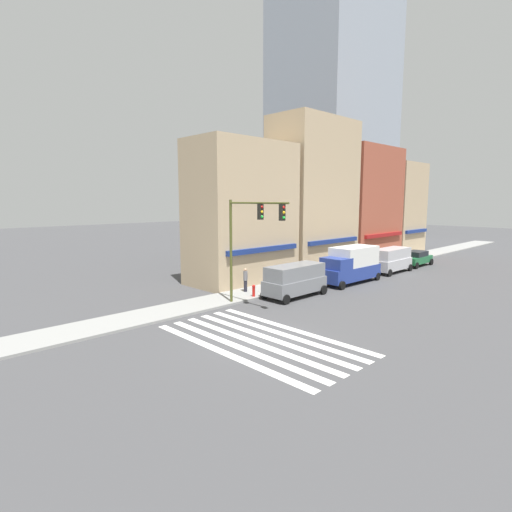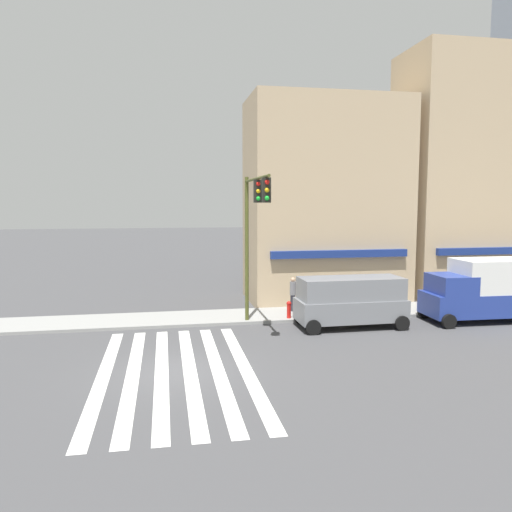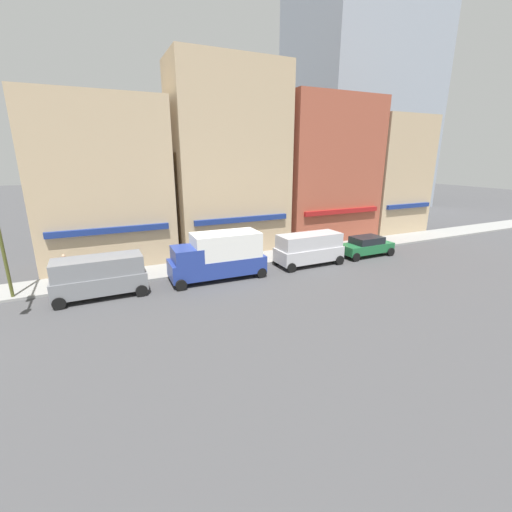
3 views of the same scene
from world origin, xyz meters
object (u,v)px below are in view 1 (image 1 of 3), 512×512
Objects in this scene: sedan_green at (416,258)px; van_silver at (391,259)px; fire_hydrant at (254,290)px; box_truck_blue at (350,264)px; pedestrian_grey_coat at (245,279)px; van_grey at (295,279)px; traffic_signal at (249,231)px.

van_silver is at bearing 179.36° from sedan_green.
fire_hydrant is at bearing 173.59° from van_silver.
box_truck_blue reaches higher than pedestrian_grey_coat.
fire_hydrant is (-2.51, 1.70, -0.67)m from van_grey.
sedan_green is 2.50× the size of pedestrian_grey_coat.
van_silver is at bearing 1.58° from box_truck_blue.
van_silver reaches higher than sedan_green.
van_silver is at bearing -0.41° from van_grey.
sedan_green is (24.30, 0.08, -4.19)m from traffic_signal.
sedan_green is at bearing -4.38° from fire_hydrant.
van_grey is at bearing 179.40° from van_silver.
pedestrian_grey_coat is at bearing 68.64° from fire_hydrant.
traffic_signal is 8.28× the size of fire_hydrant.
traffic_signal is 1.11× the size of box_truck_blue.
van_grey is at bearing 1.00° from traffic_signal.
van_silver is at bearing 0.25° from traffic_signal.
fire_hydrant is at bearing 145.45° from van_grey.
pedestrian_grey_coat is at bearing 120.43° from van_grey.
pedestrian_grey_coat is at bearing 162.08° from box_truck_blue.
pedestrian_grey_coat is at bearing 50.92° from traffic_signal.
van_silver is (18.78, 0.08, -3.74)m from traffic_signal.
van_silver is 5.96× the size of fire_hydrant.
van_grey is 19.71m from sedan_green.
traffic_signal is 19.15m from van_silver.
box_truck_blue is at bearing -0.41° from van_grey.
box_truck_blue reaches higher than fire_hydrant.
pedestrian_grey_coat is (-21.63, 3.21, 0.23)m from sedan_green.
van_grey is 1.00× the size of van_silver.
pedestrian_grey_coat is (2.67, 3.29, -3.96)m from traffic_signal.
sedan_green is at bearing 0.19° from traffic_signal.
traffic_signal is at bearing 179.64° from van_silver.
box_truck_blue is at bearing -9.99° from fire_hydrant.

